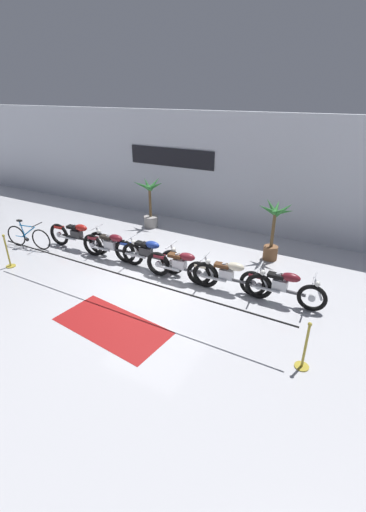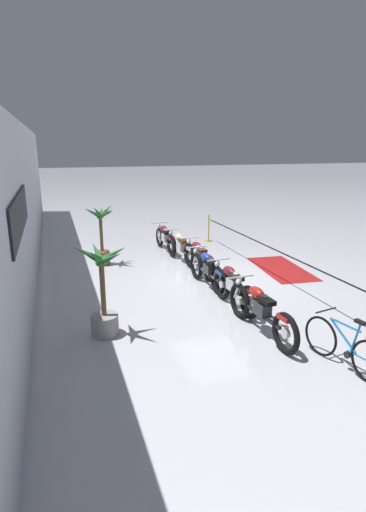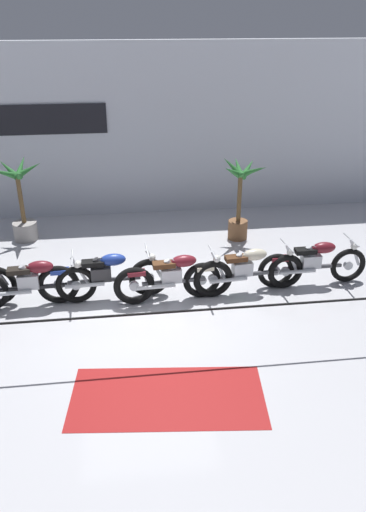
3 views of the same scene
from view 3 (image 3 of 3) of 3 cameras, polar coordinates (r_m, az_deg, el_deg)
name	(u,v)px [view 3 (image 3 of 3)]	position (r m, az deg, el deg)	size (l,w,h in m)	color
ground_plane	(143,316)	(8.82, -4.55, -6.91)	(120.00, 120.00, 0.00)	silver
back_wall	(129,132)	(12.79, -6.21, 13.94)	(28.00, 0.29, 4.20)	silver
motorcycle_maroon_1	(32,283)	(9.23, -16.85, -3.02)	(2.27, 0.62, 0.95)	black
motorcycle_blue_2	(105,276)	(9.17, -8.95, -2.31)	(2.40, 0.62, 0.96)	black
motorcycle_maroon_3	(174,278)	(9.02, -0.99, -2.51)	(2.20, 0.62, 0.95)	black
motorcycle_cream_4	(245,271)	(9.36, 7.11, -1.68)	(2.34, 0.62, 0.93)	black
motorcycle_maroon_5	(313,263)	(9.87, 14.69, -0.76)	(2.17, 0.62, 0.93)	black
potted_palm_left_of_row	(240,198)	(11.42, 6.58, 6.59)	(1.10, 0.96, 1.95)	brown
potted_palm_right_of_row	(22,208)	(11.95, -17.93, 5.25)	(1.13, 1.08, 1.93)	gray
stanchion_far_left	(49,330)	(7.44, -15.08, -8.17)	(8.61, 0.28, 1.05)	gold
floor_banner	(168,397)	(7.18, -1.77, -15.81)	(2.68, 1.27, 0.01)	maroon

